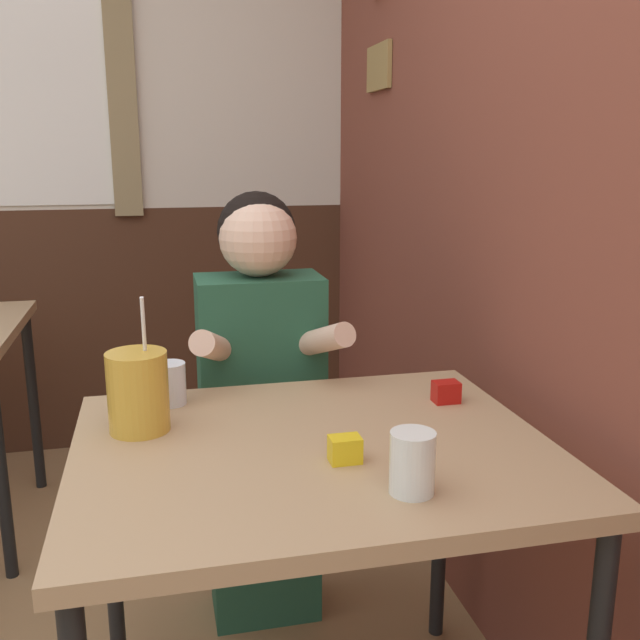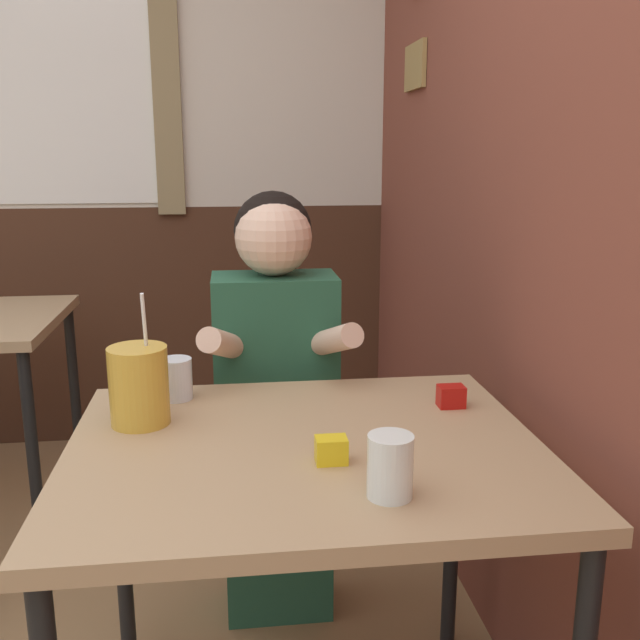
% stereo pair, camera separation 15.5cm
% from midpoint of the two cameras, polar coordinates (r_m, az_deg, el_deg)
% --- Properties ---
extents(brick_wall_right, '(0.08, 4.36, 2.70)m').
position_cam_midpoint_polar(brick_wall_right, '(2.26, 8.17, 13.32)').
color(brick_wall_right, brown).
rests_on(brick_wall_right, ground_plane).
extents(back_wall, '(5.34, 0.09, 2.70)m').
position_cam_midpoint_polar(back_wall, '(3.34, -20.42, 12.71)').
color(back_wall, beige).
rests_on(back_wall, ground_plane).
extents(main_table, '(0.96, 0.79, 0.77)m').
position_cam_midpoint_polar(main_table, '(1.49, -3.56, -12.54)').
color(main_table, tan).
rests_on(main_table, ground_plane).
extents(person_seated, '(0.42, 0.41, 1.25)m').
position_cam_midpoint_polar(person_seated, '(2.03, -6.92, -6.53)').
color(person_seated, '#235138').
rests_on(person_seated, ground_plane).
extents(cocktail_pitcher, '(0.13, 0.13, 0.29)m').
position_cam_midpoint_polar(cocktail_pitcher, '(1.56, -17.15, -5.54)').
color(cocktail_pitcher, gold).
rests_on(cocktail_pitcher, main_table).
extents(glass_near_pitcher, '(0.07, 0.07, 0.10)m').
position_cam_midpoint_polar(glass_near_pitcher, '(1.71, -14.49, -4.99)').
color(glass_near_pitcher, silver).
rests_on(glass_near_pitcher, main_table).
extents(glass_center, '(0.08, 0.08, 0.11)m').
position_cam_midpoint_polar(glass_center, '(1.24, 3.82, -11.39)').
color(glass_center, silver).
rests_on(glass_center, main_table).
extents(condiment_ketchup, '(0.06, 0.04, 0.05)m').
position_cam_midpoint_polar(condiment_ketchup, '(1.69, 7.48, -5.77)').
color(condiment_ketchup, '#B7140F').
rests_on(condiment_ketchup, main_table).
extents(condiment_mustard, '(0.06, 0.04, 0.05)m').
position_cam_midpoint_polar(condiment_mustard, '(1.37, -1.27, -10.37)').
color(condiment_mustard, yellow).
rests_on(condiment_mustard, main_table).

